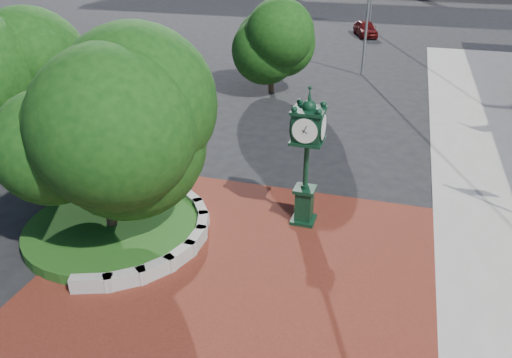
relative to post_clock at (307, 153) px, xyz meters
The scene contains 9 objects.
ground 4.10m from the post_clock, 117.09° to the right, with size 200.00×200.00×0.00m, color black.
plaza 4.80m from the post_clock, 110.41° to the right, with size 12.00×12.00×0.04m, color maroon.
planter_wall 5.49m from the post_clock, 146.77° to the right, with size 2.96×6.77×0.54m.
grass_bed 7.38m from the post_clock, 157.26° to the right, with size 6.10×6.10×0.40m, color #164E19.
tree_planter 6.96m from the post_clock, 157.26° to the right, with size 5.20×5.20×6.33m.
tree_northwest 14.61m from the post_clock, behind, with size 5.60×5.60×6.93m.
tree_street 16.25m from the post_clock, 109.29° to the left, with size 4.40×4.40×5.45m.
post_clock is the anchor object (origin of this frame).
parked_car 36.18m from the post_clock, 92.02° to the left, with size 1.76×4.37×1.49m, color #560C0C.
Camera 1 is at (4.19, -12.96, 9.82)m, focal length 35.00 mm.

